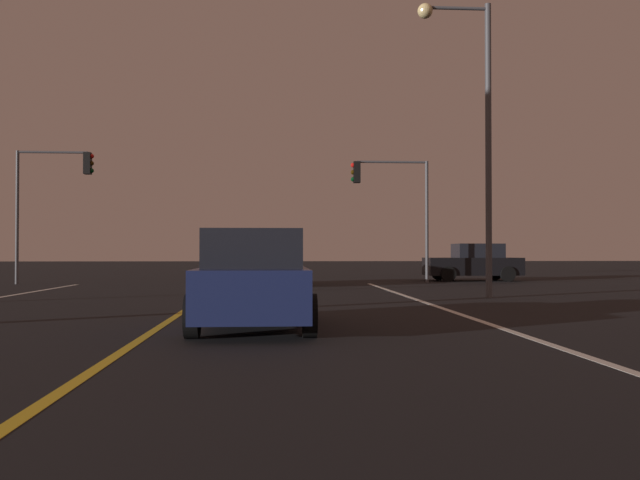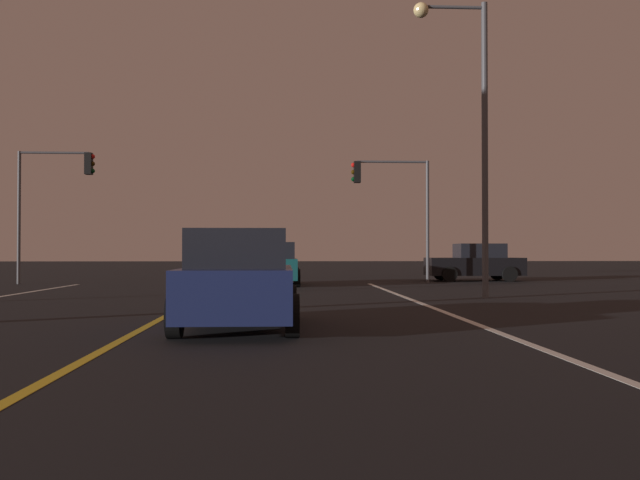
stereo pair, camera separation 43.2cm
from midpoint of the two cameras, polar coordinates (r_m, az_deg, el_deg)
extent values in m
cube|color=silver|center=(11.17, 16.77, -7.75)|extent=(0.16, 36.50, 0.01)
cube|color=gold|center=(10.76, -15.01, -8.01)|extent=(0.16, 36.50, 0.01)
cylinder|color=black|center=(13.55, -9.16, -5.14)|extent=(0.22, 0.68, 0.68)
cylinder|color=black|center=(13.48, -1.50, -5.18)|extent=(0.22, 0.68, 0.68)
cylinder|color=black|center=(10.88, -10.71, -6.17)|extent=(0.22, 0.68, 0.68)
cylinder|color=black|center=(10.79, -1.14, -6.23)|extent=(0.22, 0.68, 0.68)
cube|color=navy|center=(12.12, -5.60, -4.13)|extent=(1.80, 4.30, 0.80)
cube|color=black|center=(11.85, -5.66, -0.72)|extent=(1.60, 2.10, 0.64)
cube|color=red|center=(10.07, -9.59, -4.20)|extent=(0.24, 0.08, 0.16)
cube|color=red|center=(10.01, -2.73, -4.23)|extent=(0.24, 0.08, 0.16)
cylinder|color=black|center=(31.29, 10.98, -2.77)|extent=(0.68, 0.22, 0.68)
cylinder|color=black|center=(33.04, 10.23, -2.67)|extent=(0.68, 0.22, 0.68)
cylinder|color=black|center=(32.05, 15.67, -2.71)|extent=(0.68, 0.22, 0.68)
cylinder|color=black|center=(33.76, 14.70, -2.62)|extent=(0.68, 0.22, 0.68)
cube|color=black|center=(32.50, 12.91, -2.13)|extent=(4.30, 1.80, 0.80)
cube|color=black|center=(32.56, 13.32, -0.86)|extent=(2.10, 1.60, 0.64)
cube|color=red|center=(32.57, 16.75, -1.93)|extent=(0.08, 0.24, 0.16)
cube|color=red|center=(33.70, 16.07, -1.90)|extent=(0.08, 0.24, 0.16)
cylinder|color=black|center=(28.97, -5.11, -2.93)|extent=(0.22, 0.68, 0.68)
cylinder|color=black|center=(28.96, -1.54, -2.93)|extent=(0.22, 0.68, 0.68)
cylinder|color=black|center=(26.27, -5.33, -3.13)|extent=(0.22, 0.68, 0.68)
cylinder|color=black|center=(26.26, -1.40, -3.13)|extent=(0.22, 0.68, 0.68)
cube|color=#145156|center=(27.59, -3.34, -2.36)|extent=(1.80, 4.30, 0.80)
cube|color=black|center=(27.33, -3.35, -0.87)|extent=(1.60, 2.10, 0.64)
cube|color=red|center=(25.50, -4.73, -2.25)|extent=(0.24, 0.08, 0.16)
cube|color=red|center=(25.49, -2.03, -2.25)|extent=(0.24, 0.08, 0.16)
cylinder|color=#4C4C51|center=(29.88, 9.23, 1.48)|extent=(0.14, 0.14, 5.20)
cylinder|color=#4C4C51|center=(29.82, 6.38, 6.40)|extent=(3.00, 0.10, 0.10)
cube|color=black|center=(29.57, 3.49, 5.58)|extent=(0.28, 0.36, 0.90)
sphere|color=red|center=(29.58, 3.18, 6.16)|extent=(0.20, 0.20, 0.20)
sphere|color=#3C2706|center=(29.55, 3.18, 5.58)|extent=(0.20, 0.20, 0.20)
sphere|color=#063816|center=(29.52, 3.18, 5.01)|extent=(0.20, 0.20, 0.20)
cylinder|color=#4C4C51|center=(31.14, -23.11, 1.71)|extent=(0.14, 0.14, 5.49)
cylinder|color=#4C4C51|center=(30.92, -20.61, 6.73)|extent=(2.82, 0.10, 0.10)
cube|color=black|center=(30.47, -18.07, 5.97)|extent=(0.28, 0.36, 0.90)
sphere|color=red|center=(30.46, -17.77, 6.54)|extent=(0.20, 0.20, 0.20)
sphere|color=#3C2706|center=(30.43, -17.77, 5.98)|extent=(0.20, 0.20, 0.20)
sphere|color=#063816|center=(30.39, -17.78, 5.42)|extent=(0.20, 0.20, 0.20)
cylinder|color=#4C4C51|center=(20.78, 13.96, 7.20)|extent=(0.18, 0.18, 8.54)
cylinder|color=#4C4C51|center=(21.51, 11.43, 18.22)|extent=(1.85, 0.10, 0.10)
sphere|color=#F9D88C|center=(21.28, 8.89, 18.14)|extent=(0.44, 0.44, 0.44)
camera|label=1|loc=(0.22, -92.91, 0.05)|focal=38.98mm
camera|label=2|loc=(0.22, 87.09, -0.05)|focal=38.98mm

